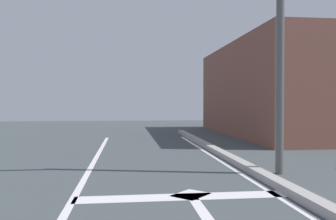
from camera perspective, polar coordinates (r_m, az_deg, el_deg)
The scene contains 6 objects.
lane_line_center at distance 4.97m, azimuth -16.40°, elevation -15.85°, with size 0.12×20.00×0.01m, color silver.
lane_line_curbside at distance 5.43m, azimuth 19.59°, elevation -14.39°, with size 0.12×20.00×0.01m, color silver.
stop_bar at distance 5.57m, azimuth 2.21°, elevation -13.94°, with size 3.29×0.40×0.01m, color silver.
lane_arrow_stem at distance 4.90m, azimuth 5.59°, elevation -16.06°, with size 0.16×1.40×0.01m, color silver.
lane_arrow_head at distance 5.70m, azimuth 3.71°, elevation -13.58°, with size 0.56×0.44×0.01m, color silver.
curb_strip at distance 5.53m, azimuth 21.99°, elevation -13.42°, with size 0.24×24.00×0.14m, color #A39F9C.
Camera 1 is at (1.08, 1.31, 1.45)m, focal length 37.44 mm.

